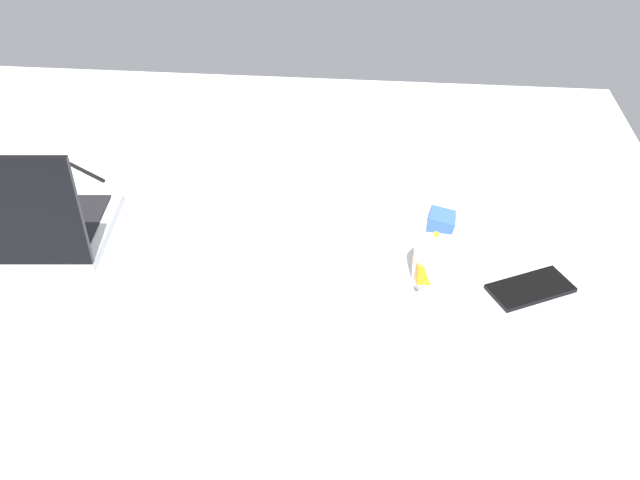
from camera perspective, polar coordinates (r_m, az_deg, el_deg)
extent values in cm
cube|color=#B7BCC6|center=(138.69, -8.39, -1.73)|extent=(180.00, 140.00, 18.00)
cube|color=#B7BABC|center=(140.00, -23.43, 0.75)|extent=(35.01, 26.00, 2.00)
cube|color=black|center=(140.49, -23.35, 1.50)|extent=(30.47, 19.65, 0.40)
cylinder|color=silver|center=(116.77, 9.96, -1.27)|extent=(9.00, 9.00, 11.00)
cube|color=orange|center=(117.17, 8.94, -2.40)|extent=(5.33, 7.03, 4.88)
cube|color=red|center=(116.59, 9.62, -1.40)|extent=(5.02, 6.62, 5.48)
cube|color=yellow|center=(114.80, 9.99, -0.81)|extent=(6.31, 6.61, 6.39)
cube|color=yellow|center=(114.48, 10.18, 0.35)|extent=(5.84, 6.24, 5.26)
cube|color=blue|center=(113.67, 9.93, 1.39)|extent=(5.06, 4.71, 4.15)
cube|color=black|center=(121.61, 17.00, -3.84)|extent=(15.56, 12.46, 0.80)
cube|color=black|center=(157.49, -19.32, 5.61)|extent=(14.69, 9.58, 0.60)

